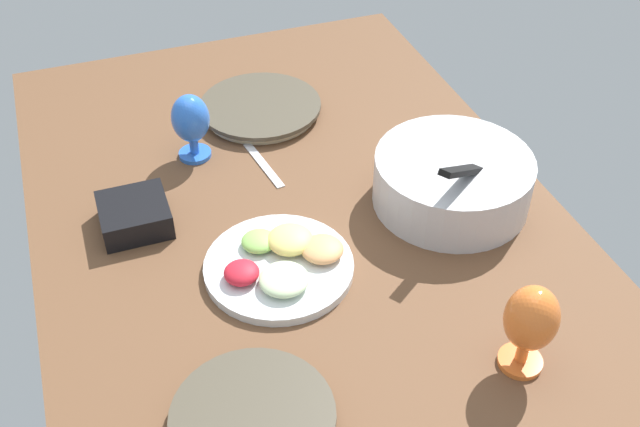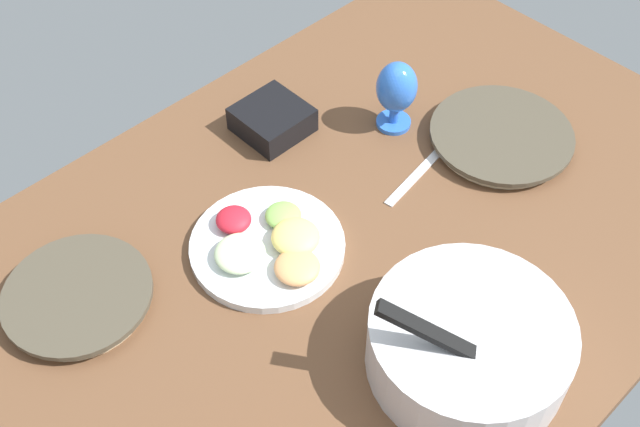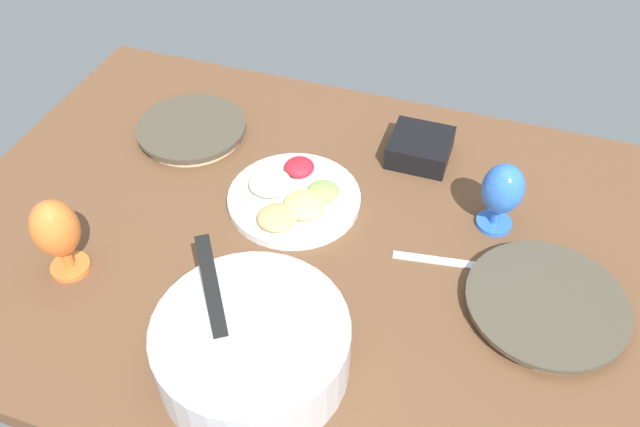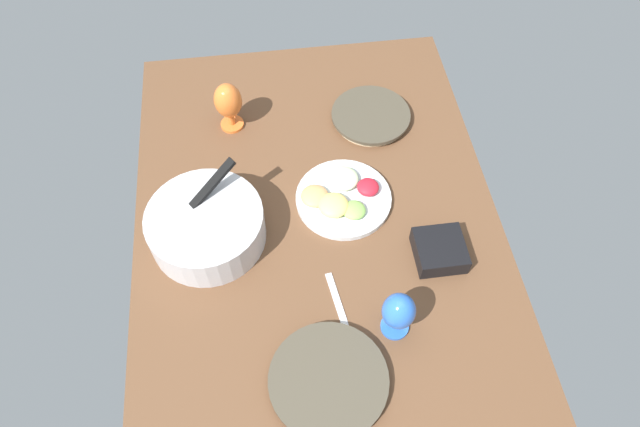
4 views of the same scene
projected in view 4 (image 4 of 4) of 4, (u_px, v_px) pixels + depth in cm
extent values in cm
cube|color=brown|center=(320.00, 241.00, 161.17)|extent=(160.00, 104.00, 4.00)
cylinder|color=beige|center=(328.00, 381.00, 136.12)|extent=(26.64, 26.64, 1.70)
cylinder|color=#494233|center=(329.00, 379.00, 134.99)|extent=(28.96, 28.96, 1.02)
cylinder|color=beige|center=(371.00, 118.00, 183.80)|extent=(23.39, 23.39, 1.80)
cylinder|color=#494233|center=(371.00, 115.00, 182.61)|extent=(25.43, 25.43, 1.08)
cylinder|color=silver|center=(206.00, 227.00, 155.21)|extent=(31.91, 31.91, 10.77)
cylinder|color=white|center=(204.00, 220.00, 152.53)|extent=(28.72, 28.72, 1.94)
cube|color=black|center=(202.00, 196.00, 152.67)|extent=(14.89, 20.51, 13.05)
cylinder|color=silver|center=(343.00, 199.00, 165.92)|extent=(27.95, 27.95, 1.80)
ellipsoid|color=beige|center=(343.00, 178.00, 167.13)|extent=(9.05, 9.05, 2.83)
ellipsoid|color=#F2A566|center=(316.00, 196.00, 163.68)|extent=(8.02, 8.02, 2.76)
ellipsoid|color=#F9E072|center=(334.00, 205.00, 161.45)|extent=(8.70, 8.70, 3.41)
ellipsoid|color=#8CC659|center=(354.00, 210.00, 161.12)|extent=(6.66, 6.66, 2.41)
ellipsoid|color=red|center=(368.00, 187.00, 165.30)|extent=(6.48, 6.48, 2.94)
cylinder|color=orange|center=(232.00, 124.00, 182.76)|extent=(7.40, 7.40, 1.00)
cylinder|color=orange|center=(231.00, 119.00, 180.65)|extent=(2.00, 2.00, 4.07)
ellipsoid|color=orange|center=(228.00, 101.00, 174.00)|extent=(8.64, 8.64, 11.95)
cylinder|color=blue|center=(394.00, 326.00, 144.25)|extent=(7.20, 7.20, 1.00)
cylinder|color=blue|center=(395.00, 323.00, 142.41)|extent=(2.00, 2.00, 3.43)
ellipsoid|color=blue|center=(399.00, 311.00, 136.42)|extent=(8.28, 8.28, 10.99)
cube|color=black|center=(439.00, 250.00, 154.11)|extent=(13.30, 13.30, 5.46)
cube|color=tan|center=(441.00, 247.00, 152.65)|extent=(10.91, 10.91, 1.75)
cube|color=silver|center=(338.00, 303.00, 148.13)|extent=(18.07, 4.39, 0.60)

